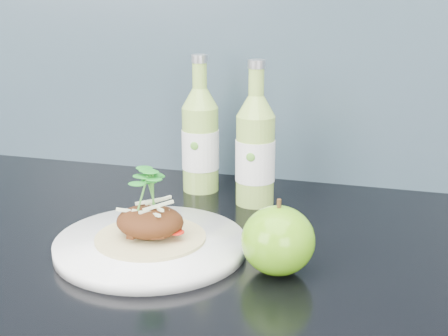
% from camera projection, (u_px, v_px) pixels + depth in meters
% --- Properties ---
extents(dinner_plate, '(0.30, 0.30, 0.02)m').
position_uv_depth(dinner_plate, '(151.00, 245.00, 0.80)').
color(dinner_plate, white).
rests_on(dinner_plate, kitchen_counter).
extents(pork_taco, '(0.14, 0.14, 0.10)m').
position_uv_depth(pork_taco, '(150.00, 219.00, 0.79)').
color(pork_taco, tan).
rests_on(pork_taco, dinner_plate).
extents(green_apple, '(0.11, 0.11, 0.09)m').
position_uv_depth(green_apple, '(278.00, 240.00, 0.73)').
color(green_apple, '#4E9810').
rests_on(green_apple, kitchen_counter).
extents(cider_bottle_left, '(0.07, 0.07, 0.22)m').
position_uv_depth(cider_bottle_left, '(200.00, 140.00, 1.01)').
color(cider_bottle_left, '#94C050').
rests_on(cider_bottle_left, kitchen_counter).
extents(cider_bottle_right, '(0.07, 0.07, 0.22)m').
position_uv_depth(cider_bottle_right, '(255.00, 151.00, 0.95)').
color(cider_bottle_right, '#98C150').
rests_on(cider_bottle_right, kitchen_counter).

